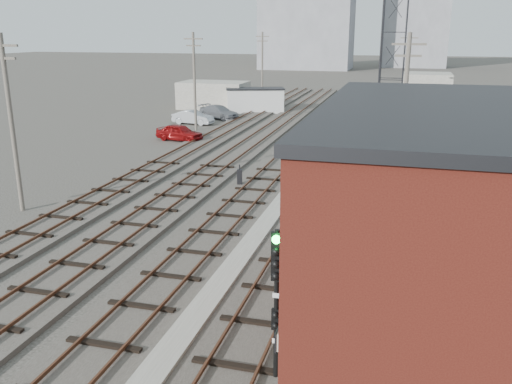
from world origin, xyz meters
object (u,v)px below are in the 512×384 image
at_px(signal_mast, 276,295).
at_px(site_trailer, 255,100).
at_px(switch_stand, 240,177).
at_px(car_silver, 193,117).
at_px(car_red, 179,132).
at_px(car_grey, 219,112).

bearing_deg(signal_mast, site_trailer, 105.95).
distance_m(signal_mast, switch_stand, 19.21).
bearing_deg(car_silver, site_trailer, -15.86).
distance_m(switch_stand, car_red, 15.60).
distance_m(car_red, car_grey, 12.48).
relative_size(car_red, car_grey, 0.85).
xyz_separation_m(switch_stand, car_grey, (-9.94, 25.03, 0.10)).
xyz_separation_m(switch_stand, car_silver, (-11.30, 20.94, 0.08)).
bearing_deg(signal_mast, car_grey, 110.87).
xyz_separation_m(switch_stand, site_trailer, (-7.44, 30.65, 0.80)).
xyz_separation_m(car_red, car_grey, (-0.70, 12.46, 0.00)).
bearing_deg(car_red, site_trailer, 6.28).
relative_size(signal_mast, site_trailer, 0.60).
bearing_deg(signal_mast, car_red, 117.19).
height_order(car_red, car_silver, car_red).
xyz_separation_m(signal_mast, car_silver, (-17.76, 38.92, -1.92)).
bearing_deg(car_red, signal_mast, -140.85).
bearing_deg(car_grey, site_trailer, 2.04).
xyz_separation_m(car_red, car_silver, (-2.06, 8.37, -0.02)).
distance_m(site_trailer, car_grey, 6.19).
relative_size(signal_mast, car_silver, 1.04).
height_order(site_trailer, car_red, site_trailer).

